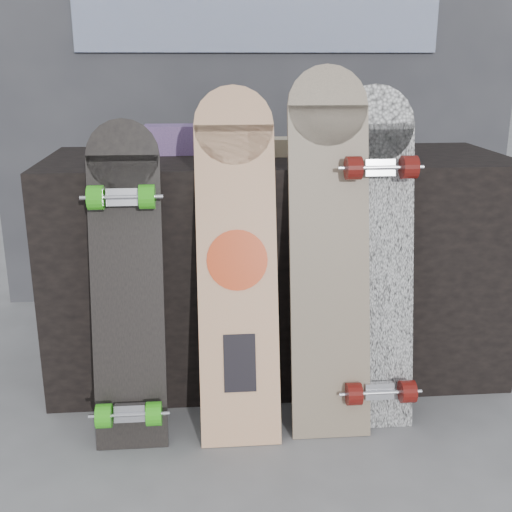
{
  "coord_description": "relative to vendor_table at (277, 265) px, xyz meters",
  "views": [
    {
      "loc": [
        -0.27,
        -1.73,
        1.13
      ],
      "look_at": [
        -0.1,
        0.2,
        0.53
      ],
      "focal_mm": 45.0,
      "sensor_mm": 36.0,
      "label": 1
    }
  ],
  "objects": [
    {
      "name": "vendor_table",
      "position": [
        0.0,
        0.0,
        0.0
      ],
      "size": [
        1.6,
        0.6,
        0.8
      ],
      "primitive_type": "cube",
      "color": "black",
      "rests_on": "ground"
    },
    {
      "name": "ground",
      "position": [
        0.0,
        -0.5,
        -0.4
      ],
      "size": [
        60.0,
        60.0,
        0.0
      ],
      "primitive_type": "plane",
      "color": "slate",
      "rests_on": "ground"
    },
    {
      "name": "merch_box_purple",
      "position": [
        -0.37,
        0.08,
        0.45
      ],
      "size": [
        0.18,
        0.12,
        0.1
      ],
      "primitive_type": "cube",
      "color": "#4D3872",
      "rests_on": "vendor_table"
    },
    {
      "name": "booth",
      "position": [
        0.0,
        0.85,
        0.7
      ],
      "size": [
        2.4,
        0.22,
        2.2
      ],
      "color": "#36363B",
      "rests_on": "ground"
    },
    {
      "name": "longboard_celtic",
      "position": [
        0.11,
        -0.38,
        0.19
      ],
      "size": [
        0.24,
        0.27,
        1.11
      ],
      "rotation": [
        -0.23,
        0.0,
        0.0
      ],
      "color": "beige",
      "rests_on": "ground"
    },
    {
      "name": "merch_box_flat",
      "position": [
        -0.07,
        0.01,
        0.43
      ],
      "size": [
        0.22,
        0.1,
        0.06
      ],
      "primitive_type": "cube",
      "color": "#D1B78C",
      "rests_on": "vendor_table"
    },
    {
      "name": "skateboard_dark",
      "position": [
        -0.5,
        -0.42,
        0.09
      ],
      "size": [
        0.21,
        0.3,
        0.96
      ],
      "rotation": [
        -0.23,
        0.0,
        0.0
      ],
      "color": "black",
      "rests_on": "ground"
    },
    {
      "name": "merch_box_small",
      "position": [
        0.3,
        -0.0,
        0.46
      ],
      "size": [
        0.14,
        0.14,
        0.12
      ],
      "primitive_type": "cube",
      "color": "#4D3872",
      "rests_on": "vendor_table"
    },
    {
      "name": "longboard_geisha",
      "position": [
        -0.17,
        -0.37,
        0.16
      ],
      "size": [
        0.24,
        0.33,
        1.05
      ],
      "rotation": [
        -0.29,
        0.0,
        0.0
      ],
      "color": "beige",
      "rests_on": "ground"
    },
    {
      "name": "longboard_cascadia",
      "position": [
        0.26,
        -0.38,
        0.14
      ],
      "size": [
        0.24,
        0.29,
        1.05
      ],
      "rotation": [
        -0.2,
        0.0,
        0.0
      ],
      "color": "white",
      "rests_on": "ground"
    }
  ]
}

